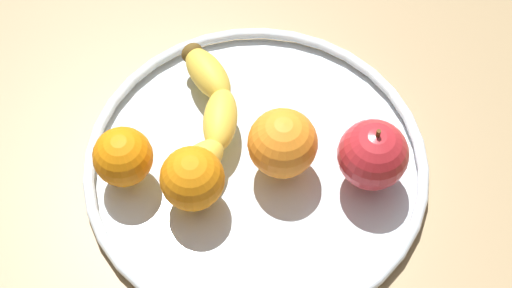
% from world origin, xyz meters
% --- Properties ---
extents(ground_plane, '(1.29, 1.29, 0.04)m').
position_xyz_m(ground_plane, '(0.00, 0.00, -0.02)').
color(ground_plane, '#977F57').
extents(fruit_bowl, '(0.36, 0.36, 0.02)m').
position_xyz_m(fruit_bowl, '(0.00, 0.00, 0.01)').
color(fruit_bowl, silver).
rests_on(fruit_bowl, ground_plane).
extents(banana, '(0.18, 0.11, 0.04)m').
position_xyz_m(banana, '(0.02, 0.06, 0.04)').
color(banana, yellow).
rests_on(banana, fruit_bowl).
extents(apple, '(0.07, 0.07, 0.08)m').
position_xyz_m(apple, '(0.04, -0.11, 0.05)').
color(apple, red).
rests_on(apple, fruit_bowl).
extents(orange_back_right, '(0.06, 0.06, 0.06)m').
position_xyz_m(orange_back_right, '(-0.06, 0.04, 0.05)').
color(orange_back_right, orange).
rests_on(orange_back_right, fruit_bowl).
extents(orange_front_right, '(0.06, 0.06, 0.06)m').
position_xyz_m(orange_front_right, '(-0.07, 0.11, 0.05)').
color(orange_front_right, orange).
rests_on(orange_front_right, fruit_bowl).
extents(orange_front_left, '(0.07, 0.07, 0.07)m').
position_xyz_m(orange_front_left, '(0.01, -0.03, 0.05)').
color(orange_front_left, orange).
rests_on(orange_front_left, fruit_bowl).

